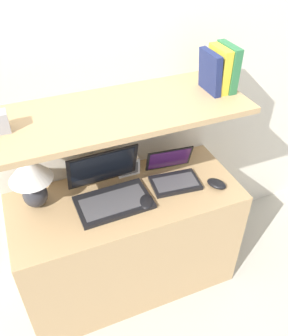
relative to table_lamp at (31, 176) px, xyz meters
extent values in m
plane|color=#B2AD9E|center=(0.44, -0.37, -0.90)|extent=(12.00, 12.00, 0.00)
cube|color=silver|center=(0.44, 0.21, 0.30)|extent=(6.00, 0.05, 2.40)
cube|color=tan|center=(0.44, -0.11, -0.54)|extent=(1.21, 0.52, 0.71)
cube|color=silver|center=(0.44, 0.17, -0.32)|extent=(1.21, 0.04, 1.16)
cube|color=tan|center=(0.44, -0.05, 0.28)|extent=(1.21, 0.47, 0.03)
ellipsoid|color=#2D2D33|center=(0.00, 0.00, -0.12)|extent=(0.12, 0.12, 0.14)
cylinder|color=tan|center=(0.00, 0.00, -0.03)|extent=(0.02, 0.02, 0.03)
cone|color=silver|center=(0.00, 0.00, 0.04)|extent=(0.21, 0.21, 0.12)
cube|color=black|center=(0.36, -0.14, -0.18)|extent=(0.38, 0.24, 0.02)
cube|color=#47474C|center=(0.36, -0.15, -0.17)|extent=(0.33, 0.17, 0.00)
cube|color=black|center=(0.35, 0.01, -0.06)|extent=(0.38, 0.07, 0.22)
cube|color=black|center=(0.35, 0.00, -0.05)|extent=(0.34, 0.06, 0.20)
cube|color=black|center=(0.71, -0.12, -0.18)|extent=(0.27, 0.19, 0.02)
cube|color=#47474C|center=(0.71, -0.13, -0.17)|extent=(0.24, 0.14, 0.00)
cube|color=black|center=(0.72, -0.01, -0.09)|extent=(0.26, 0.08, 0.15)
cube|color=#4C1E60|center=(0.72, -0.02, -0.09)|extent=(0.23, 0.07, 0.13)
ellipsoid|color=black|center=(0.51, -0.21, -0.17)|extent=(0.11, 0.13, 0.03)
ellipsoid|color=black|center=(0.91, -0.22, -0.17)|extent=(0.11, 0.13, 0.03)
cube|color=white|center=(0.51, 0.07, -0.14)|extent=(0.12, 0.07, 0.10)
cube|color=#59595B|center=(0.51, 0.03, -0.14)|extent=(0.10, 0.00, 0.07)
cube|color=#2D7042|center=(0.99, -0.05, 0.40)|extent=(0.04, 0.16, 0.22)
cube|color=gold|center=(0.94, -0.05, 0.40)|extent=(0.04, 0.15, 0.21)
cube|color=navy|center=(0.90, -0.05, 0.39)|extent=(0.05, 0.16, 0.20)
camera|label=1|loc=(0.01, -1.40, 1.08)|focal=38.00mm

